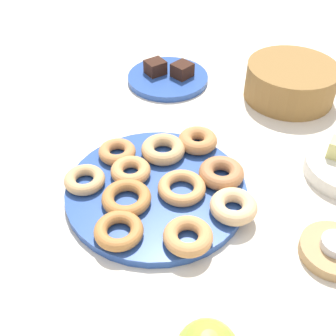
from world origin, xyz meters
TOP-DOWN VIEW (x-y plane):
  - ground_plane at (0.00, 0.00)m, footprint 2.40×2.40m
  - donut_plate at (0.00, 0.00)m, footprint 0.34×0.34m
  - donut_0 at (0.05, -0.12)m, footprint 0.11×0.11m
  - donut_1 at (-0.06, -0.02)m, footprint 0.10×0.10m
  - donut_2 at (0.04, 0.03)m, footprint 0.11×0.11m
  - donut_3 at (0.14, 0.06)m, footprint 0.11×0.11m
  - donut_4 at (-0.10, -0.09)m, footprint 0.11×0.11m
  - donut_5 at (-0.06, 0.07)m, footprint 0.13×0.13m
  - donut_6 at (0.13, -0.04)m, footprint 0.11×0.11m
  - donut_7 at (-0.04, 0.14)m, footprint 0.10×0.10m
  - donut_8 at (0.07, 0.11)m, footprint 0.12×0.12m
  - donut_9 at (-0.12, 0.00)m, footprint 0.10×0.10m
  - donut_10 at (-0.01, -0.07)m, footprint 0.12×0.12m
  - cake_plate at (-0.29, 0.29)m, footprint 0.21×0.21m
  - brownie_near at (-0.33, 0.28)m, footprint 0.05×0.05m
  - brownie_far at (-0.27, 0.32)m, footprint 0.05×0.05m
  - candle_holder at (0.30, 0.12)m, footprint 0.11×0.11m
  - tealight at (0.30, 0.12)m, footprint 0.05×0.05m
  - basket at (-0.04, 0.46)m, footprint 0.29×0.29m

SIDE VIEW (x-z plane):
  - ground_plane at x=0.00m, z-range 0.00..0.00m
  - cake_plate at x=-0.29m, z-range 0.00..0.02m
  - donut_plate at x=0.00m, z-range 0.00..0.02m
  - candle_holder at x=0.30m, z-range 0.00..0.02m
  - tealight at x=0.30m, z-range 0.02..0.04m
  - donut_4 at x=-0.10m, z-range 0.02..0.04m
  - donut_0 at x=0.05m, z-range 0.02..0.04m
  - donut_2 at x=0.04m, z-range 0.02..0.04m
  - donut_10 at x=-0.01m, z-range 0.02..0.04m
  - donut_9 at x=-0.12m, z-range 0.02..0.04m
  - donut_1 at x=-0.06m, z-range 0.02..0.04m
  - donut_6 at x=0.13m, z-range 0.02..0.04m
  - donut_5 at x=-0.06m, z-range 0.02..0.04m
  - donut_3 at x=0.14m, z-range 0.02..0.04m
  - donut_8 at x=0.07m, z-range 0.02..0.05m
  - donut_7 at x=-0.04m, z-range 0.02..0.05m
  - brownie_near at x=-0.33m, z-range 0.02..0.05m
  - brownie_far at x=-0.27m, z-range 0.02..0.05m
  - basket at x=-0.04m, z-range 0.00..0.09m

